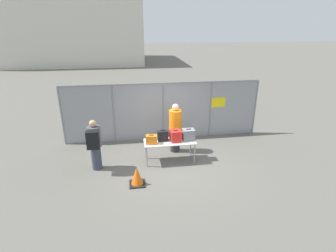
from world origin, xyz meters
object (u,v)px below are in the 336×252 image
(suitcase_grey, at_px, (188,135))
(traveler_hooded, at_px, (95,144))
(suitcase_black, at_px, (163,136))
(security_worker_near, at_px, (175,127))
(traffic_cone, at_px, (137,176))
(inspection_table, at_px, (170,143))
(suitcase_orange, at_px, (151,140))
(suitcase_red, at_px, (176,136))
(utility_trailer, at_px, (186,111))

(suitcase_grey, distance_m, traveler_hooded, 3.06)
(traveler_hooded, bearing_deg, suitcase_black, 0.70)
(security_worker_near, height_order, traffic_cone, security_worker_near)
(suitcase_black, distance_m, suitcase_grey, 0.87)
(suitcase_grey, bearing_deg, traffic_cone, -144.35)
(suitcase_grey, bearing_deg, traveler_hooded, -175.38)
(inspection_table, height_order, suitcase_orange, suitcase_orange)
(suitcase_orange, relative_size, traffic_cone, 0.67)
(suitcase_red, distance_m, suitcase_grey, 0.45)
(utility_trailer, xyz_separation_m, traffic_cone, (-2.60, -5.24, -0.17))
(suitcase_grey, bearing_deg, suitcase_black, 176.74)
(traveler_hooded, bearing_deg, security_worker_near, 11.98)
(suitcase_orange, relative_size, suitcase_black, 1.01)
(inspection_table, relative_size, suitcase_orange, 4.48)
(inspection_table, relative_size, suitcase_red, 4.29)
(suitcase_grey, relative_size, traveler_hooded, 0.24)
(suitcase_orange, height_order, security_worker_near, security_worker_near)
(suitcase_black, distance_m, traveler_hooded, 2.20)
(inspection_table, relative_size, traffic_cone, 2.99)
(inspection_table, bearing_deg, suitcase_orange, -170.73)
(suitcase_red, xyz_separation_m, suitcase_grey, (0.45, 0.05, -0.00))
(suitcase_orange, xyz_separation_m, suitcase_grey, (1.26, 0.14, 0.04))
(suitcase_red, bearing_deg, inspection_table, 176.49)
(inspection_table, xyz_separation_m, suitcase_orange, (-0.62, -0.10, 0.21))
(suitcase_red, xyz_separation_m, utility_trailer, (1.25, 3.99, -0.49))
(security_worker_near, bearing_deg, suitcase_black, 65.91)
(security_worker_near, bearing_deg, traffic_cone, 69.25)
(suitcase_red, bearing_deg, suitcase_grey, 6.10)
(inspection_table, height_order, suitcase_red, suitcase_red)
(traveler_hooded, relative_size, security_worker_near, 0.92)
(utility_trailer, bearing_deg, inspection_table, -109.97)
(suitcase_orange, bearing_deg, utility_trailer, 63.19)
(suitcase_black, xyz_separation_m, suitcase_red, (0.42, -0.10, 0.01))
(suitcase_grey, bearing_deg, suitcase_red, -173.90)
(suitcase_orange, xyz_separation_m, traffic_cone, (-0.54, -1.16, -0.62))
(suitcase_orange, relative_size, security_worker_near, 0.21)
(suitcase_black, relative_size, suitcase_red, 0.95)
(traffic_cone, bearing_deg, utility_trailer, 63.57)
(utility_trailer, height_order, traffic_cone, utility_trailer)
(traveler_hooded, bearing_deg, utility_trailer, 40.43)
(suitcase_black, distance_m, traffic_cone, 1.76)
(suitcase_grey, height_order, traveler_hooded, traveler_hooded)
(suitcase_red, bearing_deg, traveler_hooded, -175.64)
(security_worker_near, xyz_separation_m, utility_trailer, (1.13, 3.25, -0.49))
(suitcase_orange, relative_size, utility_trailer, 0.10)
(suitcase_black, xyz_separation_m, traffic_cone, (-0.94, -1.34, -0.65))
(suitcase_grey, height_order, utility_trailer, suitcase_grey)
(suitcase_red, relative_size, traveler_hooded, 0.24)
(inspection_table, xyz_separation_m, suitcase_red, (0.20, -0.01, 0.25))
(suitcase_red, bearing_deg, traffic_cone, -137.38)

